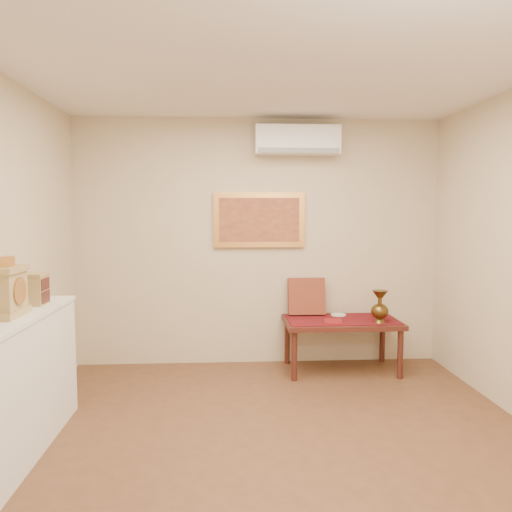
{
  "coord_description": "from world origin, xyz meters",
  "views": [
    {
      "loc": [
        -0.37,
        -3.25,
        1.68
      ],
      "look_at": [
        -0.1,
        1.15,
        1.3
      ],
      "focal_mm": 35.0,
      "sensor_mm": 36.0,
      "label": 1
    }
  ],
  "objects": [
    {
      "name": "ceiling",
      "position": [
        0.0,
        0.0,
        2.7
      ],
      "size": [
        4.5,
        4.5,
        0.0
      ],
      "primitive_type": "plane",
      "rotation": [
        3.14,
        0.0,
        0.0
      ],
      "color": "silver",
      "rests_on": "ground"
    },
    {
      "name": "floor",
      "position": [
        0.0,
        0.0,
        0.0
      ],
      "size": [
        4.5,
        4.5,
        0.0
      ],
      "primitive_type": "plane",
      "color": "brown",
      "rests_on": "ground"
    },
    {
      "name": "wooden_chest",
      "position": [
        -1.82,
        0.6,
        1.1
      ],
      "size": [
        0.16,
        0.21,
        0.24
      ],
      "color": "tan",
      "rests_on": "display_ledge"
    },
    {
      "name": "menu",
      "position": [
        0.73,
        1.74,
        0.56
      ],
      "size": [
        0.22,
        0.28,
        0.01
      ],
      "primitive_type": "cube",
      "rotation": [
        0.0,
        0.0,
        -0.17
      ],
      "color": "maroon",
      "rests_on": "table_cloth"
    },
    {
      "name": "mantel_clock",
      "position": [
        -1.83,
        0.17,
        1.15
      ],
      "size": [
        0.17,
        0.36,
        0.41
      ],
      "color": "tan",
      "rests_on": "display_ledge"
    },
    {
      "name": "table_cloth",
      "position": [
        0.85,
        1.88,
        0.55
      ],
      "size": [
        1.14,
        0.59,
        0.01
      ],
      "primitive_type": "cube",
      "color": "maroon",
      "rests_on": "low_table"
    },
    {
      "name": "cushion",
      "position": [
        0.52,
        2.13,
        0.76
      ],
      "size": [
        0.4,
        0.18,
        0.42
      ],
      "primitive_type": "cube",
      "rotation": [
        -0.21,
        0.0,
        0.0
      ],
      "color": "maroon",
      "rests_on": "table_cloth"
    },
    {
      "name": "ac_unit",
      "position": [
        0.4,
        2.12,
        2.45
      ],
      "size": [
        0.9,
        0.25,
        0.3
      ],
      "color": "white",
      "rests_on": "wall_back"
    },
    {
      "name": "painting",
      "position": [
        0.0,
        2.22,
        1.6
      ],
      "size": [
        1.0,
        0.06,
        0.6
      ],
      "color": "#DB9446",
      "rests_on": "wall_back"
    },
    {
      "name": "plate",
      "position": [
        0.86,
        2.07,
        0.56
      ],
      "size": [
        0.17,
        0.17,
        0.01
      ],
      "primitive_type": "cylinder",
      "color": "white",
      "rests_on": "table_cloth"
    },
    {
      "name": "display_ledge",
      "position": [
        -1.82,
        0.0,
        0.49
      ],
      "size": [
        0.37,
        2.02,
        0.98
      ],
      "color": "white",
      "rests_on": "floor"
    },
    {
      "name": "low_table",
      "position": [
        0.85,
        1.88,
        0.48
      ],
      "size": [
        1.2,
        0.7,
        0.55
      ],
      "color": "#4A1D16",
      "rests_on": "floor"
    },
    {
      "name": "wall_back",
      "position": [
        0.0,
        2.25,
        1.35
      ],
      "size": [
        4.0,
        0.02,
        2.7
      ],
      "primitive_type": "cube",
      "color": "beige",
      "rests_on": "ground"
    },
    {
      "name": "wall_front",
      "position": [
        0.0,
        -2.25,
        1.35
      ],
      "size": [
        4.0,
        0.02,
        2.7
      ],
      "primitive_type": "cube",
      "color": "beige",
      "rests_on": "ground"
    },
    {
      "name": "brass_urn_tall",
      "position": [
        1.2,
        1.7,
        0.76
      ],
      "size": [
        0.18,
        0.18,
        0.4
      ],
      "primitive_type": null,
      "color": "brown",
      "rests_on": "table_cloth"
    }
  ]
}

